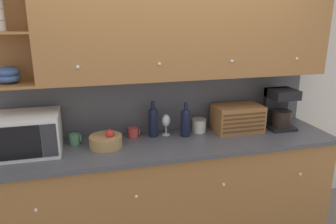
% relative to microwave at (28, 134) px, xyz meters
% --- Properties ---
extents(ground_plane, '(24.00, 24.00, 0.00)m').
position_rel_microwave_xyz_m(ground_plane, '(1.15, 0.27, -1.11)').
color(ground_plane, slate).
extents(wall_back, '(5.34, 0.06, 2.60)m').
position_rel_microwave_xyz_m(wall_back, '(1.15, 0.30, 0.19)').
color(wall_back, silver).
rests_on(wall_back, ground_plane).
extents(counter_unit, '(2.96, 0.68, 0.95)m').
position_rel_microwave_xyz_m(counter_unit, '(1.15, -0.06, -0.63)').
color(counter_unit, '#A36B38').
rests_on(counter_unit, ground_plane).
extents(backsplash_panel, '(2.94, 0.01, 0.53)m').
position_rel_microwave_xyz_m(backsplash_panel, '(1.15, 0.26, 0.11)').
color(backsplash_panel, '#4C4C51').
rests_on(backsplash_panel, counter_unit).
extents(upper_cabinets, '(2.94, 0.37, 0.84)m').
position_rel_microwave_xyz_m(upper_cabinets, '(1.32, 0.10, 0.79)').
color(upper_cabinets, '#A36B38').
rests_on(upper_cabinets, backsplash_panel).
extents(microwave, '(0.49, 0.40, 0.32)m').
position_rel_microwave_xyz_m(microwave, '(0.00, 0.00, 0.00)').
color(microwave, silver).
rests_on(microwave, counter_unit).
extents(mug, '(0.10, 0.09, 0.09)m').
position_rel_microwave_xyz_m(mug, '(0.35, 0.09, -0.12)').
color(mug, '#4C845B').
rests_on(mug, counter_unit).
extents(fruit_basket, '(0.27, 0.27, 0.16)m').
position_rel_microwave_xyz_m(fruit_basket, '(0.60, -0.03, -0.11)').
color(fruit_basket, '#A87F4C').
rests_on(fruit_basket, counter_unit).
extents(mug_blue_second, '(0.11, 0.09, 0.09)m').
position_rel_microwave_xyz_m(mug_blue_second, '(0.85, 0.13, -0.12)').
color(mug_blue_second, '#B73D38').
rests_on(mug_blue_second, counter_unit).
extents(wine_bottle, '(0.08, 0.08, 0.33)m').
position_rel_microwave_xyz_m(wine_bottle, '(1.03, 0.11, -0.01)').
color(wine_bottle, black).
rests_on(wine_bottle, counter_unit).
extents(wine_glass, '(0.08, 0.08, 0.20)m').
position_rel_microwave_xyz_m(wine_glass, '(1.15, 0.11, -0.03)').
color(wine_glass, silver).
rests_on(wine_glass, counter_unit).
extents(second_wine_bottle, '(0.09, 0.09, 0.31)m').
position_rel_microwave_xyz_m(second_wine_bottle, '(1.32, 0.04, -0.02)').
color(second_wine_bottle, black).
rests_on(second_wine_bottle, counter_unit).
extents(storage_canister, '(0.14, 0.14, 0.13)m').
position_rel_microwave_xyz_m(storage_canister, '(1.47, 0.12, -0.10)').
color(storage_canister, silver).
rests_on(storage_canister, counter_unit).
extents(bread_box, '(0.45, 0.28, 0.25)m').
position_rel_microwave_xyz_m(bread_box, '(1.83, 0.05, -0.04)').
color(bread_box, '#996033').
rests_on(bread_box, counter_unit).
extents(coffee_maker, '(0.25, 0.25, 0.39)m').
position_rel_microwave_xyz_m(coffee_maker, '(2.26, 0.03, 0.03)').
color(coffee_maker, black).
rests_on(coffee_maker, counter_unit).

